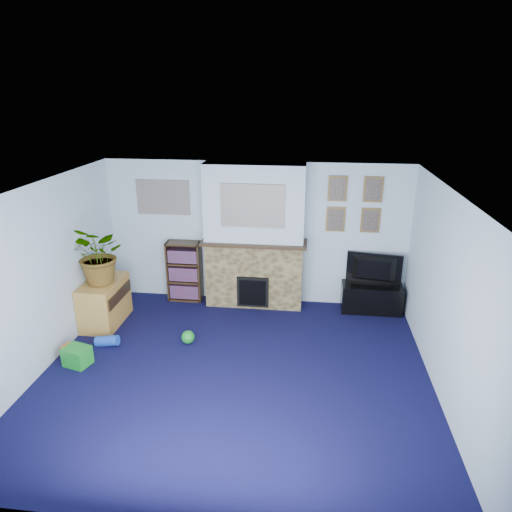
# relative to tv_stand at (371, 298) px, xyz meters

# --- Properties ---
(floor) EXTENTS (5.00, 4.50, 0.01)m
(floor) POSITION_rel_tv_stand_xyz_m (-1.95, -2.03, -0.23)
(floor) COLOR #0E0E36
(floor) RESTS_ON ground
(ceiling) EXTENTS (5.00, 4.50, 0.01)m
(ceiling) POSITION_rel_tv_stand_xyz_m (-1.95, -2.03, 2.17)
(ceiling) COLOR white
(ceiling) RESTS_ON wall_back
(wall_back) EXTENTS (5.00, 0.04, 2.40)m
(wall_back) POSITION_rel_tv_stand_xyz_m (-1.95, 0.22, 0.97)
(wall_back) COLOR silver
(wall_back) RESTS_ON ground
(wall_front) EXTENTS (5.00, 0.04, 2.40)m
(wall_front) POSITION_rel_tv_stand_xyz_m (-1.95, -4.28, 0.97)
(wall_front) COLOR silver
(wall_front) RESTS_ON ground
(wall_left) EXTENTS (0.04, 4.50, 2.40)m
(wall_left) POSITION_rel_tv_stand_xyz_m (-4.45, -2.03, 0.97)
(wall_left) COLOR silver
(wall_left) RESTS_ON ground
(wall_right) EXTENTS (0.04, 4.50, 2.40)m
(wall_right) POSITION_rel_tv_stand_xyz_m (0.55, -2.03, 0.97)
(wall_right) COLOR silver
(wall_right) RESTS_ON ground
(chimney_breast) EXTENTS (1.72, 0.50, 2.40)m
(chimney_breast) POSITION_rel_tv_stand_xyz_m (-1.95, 0.02, 0.96)
(chimney_breast) COLOR brown
(chimney_breast) RESTS_ON ground
(collage_main) EXTENTS (1.00, 0.03, 0.68)m
(collage_main) POSITION_rel_tv_stand_xyz_m (-1.95, -0.19, 1.55)
(collage_main) COLOR gray
(collage_main) RESTS_ON chimney_breast
(collage_left) EXTENTS (0.90, 0.03, 0.58)m
(collage_left) POSITION_rel_tv_stand_xyz_m (-3.50, 0.21, 1.55)
(collage_left) COLOR gray
(collage_left) RESTS_ON wall_back
(portrait_tl) EXTENTS (0.30, 0.03, 0.40)m
(portrait_tl) POSITION_rel_tv_stand_xyz_m (-0.65, 0.20, 1.77)
(portrait_tl) COLOR brown
(portrait_tl) RESTS_ON wall_back
(portrait_tr) EXTENTS (0.30, 0.03, 0.40)m
(portrait_tr) POSITION_rel_tv_stand_xyz_m (-0.10, 0.20, 1.77)
(portrait_tr) COLOR brown
(portrait_tr) RESTS_ON wall_back
(portrait_bl) EXTENTS (0.30, 0.03, 0.40)m
(portrait_bl) POSITION_rel_tv_stand_xyz_m (-0.65, 0.20, 1.27)
(portrait_bl) COLOR brown
(portrait_bl) RESTS_ON wall_back
(portrait_br) EXTENTS (0.30, 0.03, 0.40)m
(portrait_br) POSITION_rel_tv_stand_xyz_m (-0.10, 0.20, 1.27)
(portrait_br) COLOR brown
(portrait_br) RESTS_ON wall_back
(tv_stand) EXTENTS (0.98, 0.41, 0.46)m
(tv_stand) POSITION_rel_tv_stand_xyz_m (0.00, 0.00, 0.00)
(tv_stand) COLOR black
(tv_stand) RESTS_ON ground
(television) EXTENTS (0.89, 0.25, 0.51)m
(television) POSITION_rel_tv_stand_xyz_m (0.00, 0.02, 0.49)
(television) COLOR black
(television) RESTS_ON tv_stand
(bookshelf) EXTENTS (0.58, 0.28, 1.05)m
(bookshelf) POSITION_rel_tv_stand_xyz_m (-3.17, 0.08, 0.28)
(bookshelf) COLOR #332212
(bookshelf) RESTS_ON ground
(sideboard) EXTENTS (0.50, 0.91, 0.70)m
(sideboard) POSITION_rel_tv_stand_xyz_m (-4.19, -0.91, 0.12)
(sideboard) COLOR #BF8D3D
(sideboard) RESTS_ON ground
(potted_plant) EXTENTS (1.06, 1.02, 0.91)m
(potted_plant) POSITION_rel_tv_stand_xyz_m (-4.14, -0.96, 0.94)
(potted_plant) COLOR #26661E
(potted_plant) RESTS_ON sideboard
(mantel_clock) EXTENTS (0.09, 0.06, 0.13)m
(mantel_clock) POSITION_rel_tv_stand_xyz_m (-2.07, -0.03, 1.00)
(mantel_clock) COLOR gold
(mantel_clock) RESTS_ON chimney_breast
(mantel_candle) EXTENTS (0.05, 0.05, 0.15)m
(mantel_candle) POSITION_rel_tv_stand_xyz_m (-1.63, -0.03, 1.01)
(mantel_candle) COLOR #B2BFC6
(mantel_candle) RESTS_ON chimney_breast
(mantel_teddy) EXTENTS (0.14, 0.14, 0.14)m
(mantel_teddy) POSITION_rel_tv_stand_xyz_m (-2.56, -0.03, 0.99)
(mantel_teddy) COLOR gray
(mantel_teddy) RESTS_ON chimney_breast
(mantel_can) EXTENTS (0.06, 0.06, 0.12)m
(mantel_can) POSITION_rel_tv_stand_xyz_m (-1.26, -0.03, 0.99)
(mantel_can) COLOR orange
(mantel_can) RESTS_ON chimney_breast
(green_crate) EXTENTS (0.38, 0.33, 0.26)m
(green_crate) POSITION_rel_tv_stand_xyz_m (-4.08, -2.08, -0.09)
(green_crate) COLOR #198C26
(green_crate) RESTS_ON ground
(toy_ball) EXTENTS (0.19, 0.19, 0.19)m
(toy_ball) POSITION_rel_tv_stand_xyz_m (-2.75, -1.37, -0.14)
(toy_ball) COLOR #198C26
(toy_ball) RESTS_ON ground
(toy_block) EXTENTS (0.18, 0.18, 0.20)m
(toy_block) POSITION_rel_tv_stand_xyz_m (-4.25, -1.95, -0.12)
(toy_block) COLOR orange
(toy_block) RESTS_ON ground
(toy_tube) EXTENTS (0.35, 0.15, 0.20)m
(toy_tube) POSITION_rel_tv_stand_xyz_m (-3.89, -1.57, -0.16)
(toy_tube) COLOR blue
(toy_tube) RESTS_ON ground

